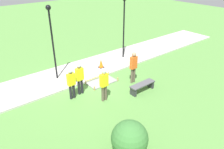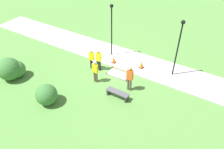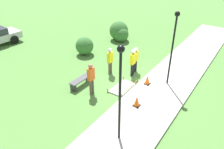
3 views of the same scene
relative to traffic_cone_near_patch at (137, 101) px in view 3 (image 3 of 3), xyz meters
name	(u,v)px [view 3 (image 3 of 3)]	position (x,y,z in m)	size (l,w,h in m)	color
ground_plane	(138,83)	(2.07, 1.01, -0.39)	(60.00, 60.00, 0.00)	#51843D
sidewalk	(161,91)	(2.07, -0.46, -0.34)	(28.00, 2.95, 0.10)	#ADAAA3
wet_concrete_patch	(122,88)	(1.09, 1.55, -0.36)	(1.73, 0.96, 0.25)	gray
traffic_cone_near_patch	(137,101)	(0.00, 0.00, 0.00)	(0.34, 0.34, 0.59)	black
traffic_cone_far_patch	(147,80)	(2.18, 0.50, -0.01)	(0.34, 0.34, 0.58)	black
park_bench	(81,81)	(-0.07, 3.72, -0.06)	(1.55, 0.44, 0.48)	#2D2D33
worker_supervisor	(110,59)	(2.08, 3.12, 0.69)	(0.40, 0.26, 1.81)	brown
worker_assistant	(133,60)	(2.69, 1.82, 0.70)	(0.40, 0.26, 1.82)	black
worker_trainee	(136,58)	(3.25, 1.93, 0.62)	(0.40, 0.25, 1.72)	black
bystander_in_orange_shirt	(91,77)	(-0.36, 2.66, 0.69)	(0.40, 0.25, 1.88)	brown
lamppost_near	(174,40)	(2.95, -0.45, 2.47)	(0.28, 0.28, 4.27)	black
lamppost_far	(120,83)	(-2.32, -0.44, 2.45)	(0.28, 0.28, 4.23)	black
shrub_rounded_near	(85,46)	(3.45, 6.46, 0.29)	(1.36, 1.36, 1.36)	#387033
shrub_rounded_mid	(119,31)	(7.51, 6.01, 0.43)	(1.64, 1.64, 1.64)	#387033
shrub_rounded_far	(121,34)	(7.29, 5.60, 0.24)	(1.26, 1.26, 1.26)	#387033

